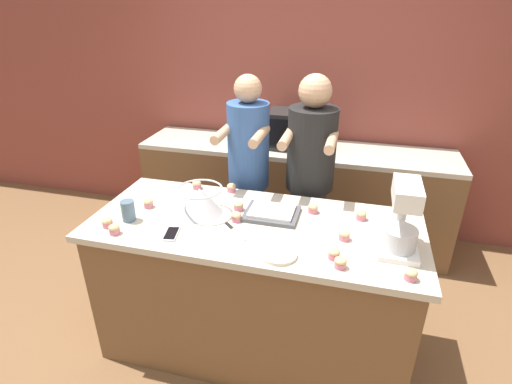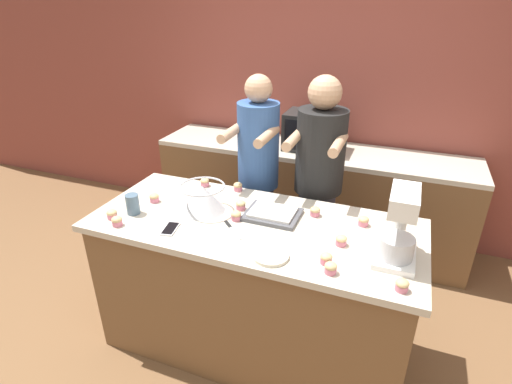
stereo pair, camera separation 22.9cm
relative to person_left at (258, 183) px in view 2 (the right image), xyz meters
name	(u,v)px [view 2 (the right image)]	position (x,y,z in m)	size (l,w,h in m)	color
ground_plane	(254,341)	(0.22, -0.64, -0.90)	(16.00, 16.00, 0.00)	brown
back_wall	(324,93)	(0.22, 1.13, 0.45)	(10.00, 0.06, 2.70)	brown
island_counter	(254,286)	(0.22, -0.64, -0.42)	(1.94, 0.83, 0.95)	brown
back_counter	(309,196)	(0.22, 0.78, -0.43)	(2.80, 0.60, 0.93)	brown
person_left	(258,183)	(0.00, 0.00, 0.00)	(0.32, 0.49, 1.68)	#33384C
person_right	(317,192)	(0.45, 0.00, 0.00)	(0.35, 0.51, 1.70)	#33384C
stand_mixer	(399,229)	(1.01, -0.71, 0.22)	(0.20, 0.30, 0.38)	white
mixing_bowl	(203,197)	(-0.13, -0.61, 0.14)	(0.28, 0.28, 0.17)	#BCBCC1
baking_tray	(273,214)	(0.30, -0.53, 0.07)	(0.32, 0.25, 0.04)	#4C4C51
microwave_oven	(312,131)	(0.21, 0.78, 0.19)	(0.46, 0.33, 0.32)	black
cell_phone	(170,229)	(-0.19, -0.88, 0.06)	(0.10, 0.16, 0.01)	silver
drinking_glass	(133,204)	(-0.51, -0.80, 0.11)	(0.08, 0.08, 0.13)	slate
small_plate	(271,256)	(0.43, -0.93, 0.06)	(0.19, 0.19, 0.02)	beige
knife	(232,229)	(0.13, -0.75, 0.05)	(0.17, 0.16, 0.01)	#BCBCC1
cupcake_0	(331,268)	(0.73, -0.95, 0.08)	(0.06, 0.06, 0.06)	#D17084
cupcake_1	(402,285)	(1.06, -0.96, 0.08)	(0.06, 0.06, 0.06)	#D17084
cupcake_2	(363,221)	(0.82, -0.44, 0.08)	(0.06, 0.06, 0.06)	#D17084
cupcake_3	(241,205)	(0.08, -0.51, 0.08)	(0.06, 0.06, 0.06)	#D17084
cupcake_4	(238,187)	(-0.04, -0.27, 0.08)	(0.06, 0.06, 0.06)	#D17084
cupcake_5	(117,221)	(-0.50, -0.95, 0.08)	(0.06, 0.06, 0.06)	#D17084
cupcake_6	(326,258)	(0.70, -0.88, 0.08)	(0.06, 0.06, 0.06)	#D17084
cupcake_7	(112,214)	(-0.58, -0.90, 0.08)	(0.06, 0.06, 0.06)	#D17084
cupcake_8	(205,182)	(-0.29, -0.29, 0.08)	(0.06, 0.06, 0.06)	#D17084
cupcake_9	(154,198)	(-0.48, -0.62, 0.08)	(0.06, 0.06, 0.06)	#D17084
cupcake_10	(236,216)	(0.11, -0.64, 0.08)	(0.06, 0.06, 0.06)	#D17084
cupcake_11	(315,211)	(0.53, -0.43, 0.08)	(0.06, 0.06, 0.06)	#D17084
cupcake_12	(341,240)	(0.74, -0.69, 0.08)	(0.06, 0.06, 0.06)	#D17084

